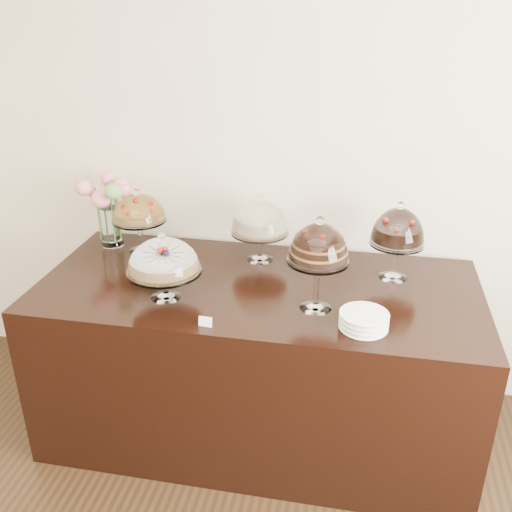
% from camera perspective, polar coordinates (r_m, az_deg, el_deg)
% --- Properties ---
extents(wall_back, '(5.00, 0.04, 3.00)m').
position_cam_1_polar(wall_back, '(3.16, 2.25, 11.48)').
color(wall_back, beige).
rests_on(wall_back, ground).
extents(display_counter, '(2.20, 1.00, 0.90)m').
position_cam_1_polar(display_counter, '(3.09, 0.18, -10.25)').
color(display_counter, black).
rests_on(display_counter, ground).
extents(cake_stand_sugar_sponge, '(0.35, 0.35, 0.33)m').
position_cam_1_polar(cake_stand_sugar_sponge, '(2.69, -9.25, -0.28)').
color(cake_stand_sugar_sponge, white).
rests_on(cake_stand_sugar_sponge, display_counter).
extents(cake_stand_choco_layer, '(0.28, 0.28, 0.45)m').
position_cam_1_polar(cake_stand_choco_layer, '(2.53, 6.28, 0.93)').
color(cake_stand_choco_layer, white).
rests_on(cake_stand_choco_layer, display_counter).
extents(cake_stand_cheesecake, '(0.31, 0.31, 0.37)m').
position_cam_1_polar(cake_stand_cheesecake, '(3.03, 0.39, 3.65)').
color(cake_stand_cheesecake, white).
rests_on(cake_stand_cheesecake, display_counter).
extents(cake_stand_dark_choco, '(0.27, 0.27, 0.41)m').
position_cam_1_polar(cake_stand_dark_choco, '(2.91, 14.01, 2.54)').
color(cake_stand_dark_choco, white).
rests_on(cake_stand_dark_choco, display_counter).
extents(cake_stand_fruit_tart, '(0.30, 0.30, 0.37)m').
position_cam_1_polar(cake_stand_fruit_tart, '(3.21, -11.65, 4.47)').
color(cake_stand_fruit_tart, white).
rests_on(cake_stand_fruit_tart, display_counter).
extents(flower_vase, '(0.30, 0.30, 0.41)m').
position_cam_1_polar(flower_vase, '(3.31, -14.64, 5.09)').
color(flower_vase, white).
rests_on(flower_vase, display_counter).
extents(plate_stack, '(0.21, 0.21, 0.07)m').
position_cam_1_polar(plate_stack, '(2.53, 10.73, -6.39)').
color(plate_stack, white).
rests_on(plate_stack, display_counter).
extents(price_card_left, '(0.06, 0.02, 0.04)m').
position_cam_1_polar(price_card_left, '(2.52, -5.09, -6.55)').
color(price_card_left, white).
rests_on(price_card_left, display_counter).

